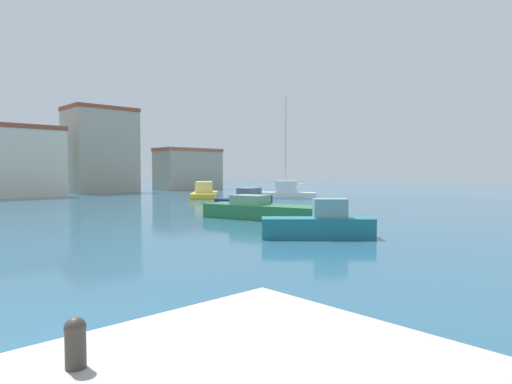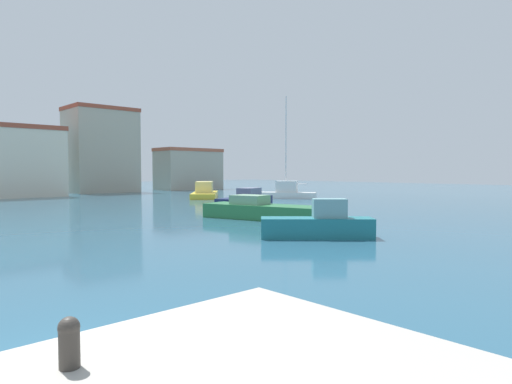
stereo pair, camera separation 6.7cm
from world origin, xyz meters
name	(u,v)px [view 2 (the right image)]	position (x,y,z in m)	size (l,w,h in m)	color
water	(177,212)	(15.00, 20.00, 0.00)	(160.00, 160.00, 0.00)	#285670
mooring_bollard	(69,340)	(-0.53, -2.33, 1.37)	(0.20, 0.20, 0.48)	#38332D
sailboat_white_inner_mooring	(286,192)	(31.90, 25.29, 0.68)	(4.87, 6.18, 10.68)	white
motorboat_teal_distant_east	(319,225)	(12.98, 5.64, 0.57)	(4.36, 4.23, 1.71)	#1E707A
motorboat_yellow_outer_mooring	(205,192)	(26.42, 32.18, 0.59)	(7.16, 7.84, 1.76)	gold
motorboat_navy_center_channel	(246,201)	(20.32, 18.62, 0.57)	(6.35, 3.69, 1.59)	#19234C
motorboat_green_behind_lamppost	(264,211)	(16.39, 12.56, 0.51)	(4.19, 8.21, 1.43)	#28703D
yacht_club	(12,161)	(11.52, 47.56, 3.95)	(10.00, 6.59, 7.88)	beige
waterfront_apartments	(101,150)	(23.38, 51.44, 5.67)	(8.57, 6.48, 11.32)	#B2A893
warehouse_block	(189,169)	(36.98, 50.68, 3.17)	(9.83, 5.23, 6.32)	#B2A893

